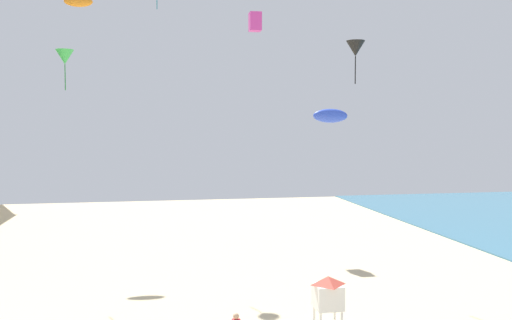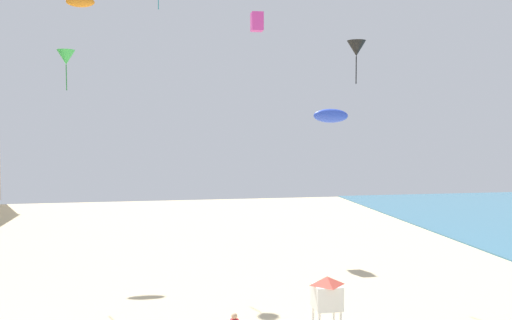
{
  "view_description": "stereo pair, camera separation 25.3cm",
  "coord_description": "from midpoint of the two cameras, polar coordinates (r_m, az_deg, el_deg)",
  "views": [
    {
      "loc": [
        0.16,
        -6.33,
        8.61
      ],
      "look_at": [
        5.19,
        20.41,
        7.07
      ],
      "focal_mm": 38.44,
      "sensor_mm": 36.0,
      "label": 1
    },
    {
      "loc": [
        0.41,
        -6.38,
        8.61
      ],
      "look_at": [
        5.19,
        20.41,
        7.07
      ],
      "focal_mm": 38.44,
      "sensor_mm": 36.0,
      "label": 2
    }
  ],
  "objects": [
    {
      "name": "kite_magenta_box",
      "position": [
        43.16,
        -0.27,
        14.19
      ],
      "size": [
        0.9,
        0.9,
        1.41
      ],
      "color": "#DB3D9E"
    },
    {
      "name": "kite_black_delta",
      "position": [
        32.26,
        10.09,
        11.34
      ],
      "size": [
        1.07,
        1.07,
        2.44
      ],
      "color": "black"
    },
    {
      "name": "kite_orange_parafoil",
      "position": [
        40.75,
        -18.18,
        15.41
      ],
      "size": [
        1.91,
        0.53,
        0.74
      ],
      "color": "orange"
    },
    {
      "name": "lifeguard_stand",
      "position": [
        23.43,
        7.19,
        -13.58
      ],
      "size": [
        1.1,
        1.1,
        2.55
      ],
      "rotation": [
        0.0,
        0.0,
        0.33
      ],
      "color": "white",
      "rests_on": "ground"
    },
    {
      "name": "kite_blue_parafoil",
      "position": [
        29.46,
        7.5,
        4.58
      ],
      "size": [
        1.9,
        0.53,
        0.74
      ],
      "color": "blue"
    },
    {
      "name": "kite_green_delta",
      "position": [
        33.25,
        -19.49,
        10.06
      ],
      "size": [
        1.0,
        1.0,
        2.28
      ],
      "color": "green"
    }
  ]
}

